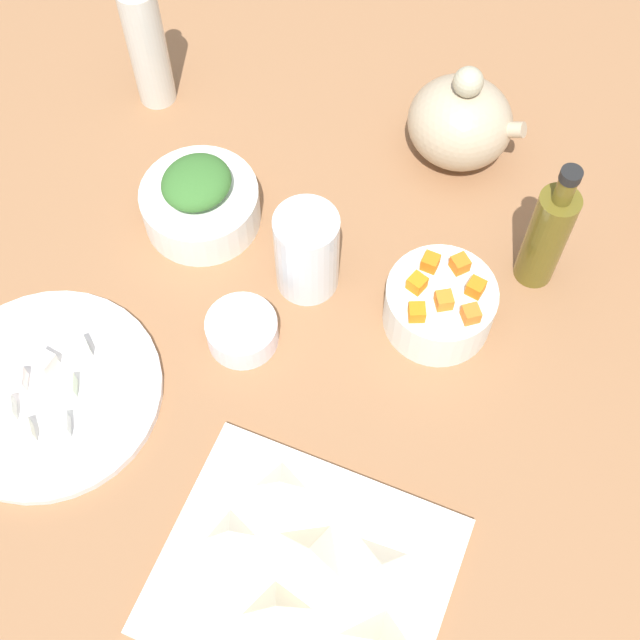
# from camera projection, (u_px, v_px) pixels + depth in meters

# --- Properties ---
(tabletop) EXTENTS (1.90, 1.90, 0.03)m
(tabletop) POSITION_uv_depth(u_px,v_px,m) (320.00, 347.00, 1.04)
(tabletop) COLOR #966642
(tabletop) RESTS_ON ground
(cutting_board) EXTENTS (0.30, 0.25, 0.01)m
(cutting_board) POSITION_uv_depth(u_px,v_px,m) (304.00, 576.00, 0.89)
(cutting_board) COLOR silver
(cutting_board) RESTS_ON tabletop
(plate_tofu) EXTENTS (0.26, 0.26, 0.01)m
(plate_tofu) POSITION_uv_depth(u_px,v_px,m) (48.00, 392.00, 0.99)
(plate_tofu) COLOR white
(plate_tofu) RESTS_ON tabletop
(bowl_greens) EXTENTS (0.15, 0.15, 0.05)m
(bowl_greens) POSITION_uv_depth(u_px,v_px,m) (201.00, 205.00, 1.09)
(bowl_greens) COLOR white
(bowl_greens) RESTS_ON tabletop
(bowl_carrots) EXTENTS (0.13, 0.13, 0.06)m
(bowl_carrots) POSITION_uv_depth(u_px,v_px,m) (439.00, 306.00, 1.01)
(bowl_carrots) COLOR white
(bowl_carrots) RESTS_ON tabletop
(bowl_small_side) EXTENTS (0.08, 0.08, 0.04)m
(bowl_small_side) POSITION_uv_depth(u_px,v_px,m) (242.00, 331.00, 1.01)
(bowl_small_side) COLOR white
(bowl_small_side) RESTS_ON tabletop
(teapot) EXTENTS (0.15, 0.13, 0.15)m
(teapot) POSITION_uv_depth(u_px,v_px,m) (461.00, 122.00, 1.11)
(teapot) COLOR tan
(teapot) RESTS_ON tabletop
(bottle_0) EXTENTS (0.05, 0.05, 0.19)m
(bottle_0) POSITION_uv_depth(u_px,v_px,m) (547.00, 235.00, 1.00)
(bottle_0) COLOR brown
(bottle_0) RESTS_ON tabletop
(bottle_1) EXTENTS (0.05, 0.05, 0.22)m
(bottle_1) POSITION_uv_depth(u_px,v_px,m) (147.00, 44.00, 1.13)
(bottle_1) COLOR silver
(bottle_1) RESTS_ON tabletop
(drinking_glass_0) EXTENTS (0.07, 0.07, 0.12)m
(drinking_glass_0) POSITION_uv_depth(u_px,v_px,m) (307.00, 252.00, 1.02)
(drinking_glass_0) COLOR white
(drinking_glass_0) RESTS_ON tabletop
(carrot_cube_0) EXTENTS (0.03, 0.03, 0.02)m
(carrot_cube_0) POSITION_uv_depth(u_px,v_px,m) (444.00, 300.00, 0.97)
(carrot_cube_0) COLOR orange
(carrot_cube_0) RESTS_ON bowl_carrots
(carrot_cube_1) EXTENTS (0.03, 0.03, 0.02)m
(carrot_cube_1) POSITION_uv_depth(u_px,v_px,m) (460.00, 264.00, 0.99)
(carrot_cube_1) COLOR orange
(carrot_cube_1) RESTS_ON bowl_carrots
(carrot_cube_2) EXTENTS (0.02, 0.02, 0.02)m
(carrot_cube_2) POSITION_uv_depth(u_px,v_px,m) (417.00, 283.00, 0.98)
(carrot_cube_2) COLOR orange
(carrot_cube_2) RESTS_ON bowl_carrots
(carrot_cube_3) EXTENTS (0.02, 0.02, 0.02)m
(carrot_cube_3) POSITION_uv_depth(u_px,v_px,m) (476.00, 287.00, 0.98)
(carrot_cube_3) COLOR orange
(carrot_cube_3) RESTS_ON bowl_carrots
(carrot_cube_4) EXTENTS (0.02, 0.02, 0.02)m
(carrot_cube_4) POSITION_uv_depth(u_px,v_px,m) (417.00, 312.00, 0.96)
(carrot_cube_4) COLOR orange
(carrot_cube_4) RESTS_ON bowl_carrots
(carrot_cube_5) EXTENTS (0.03, 0.03, 0.02)m
(carrot_cube_5) POSITION_uv_depth(u_px,v_px,m) (471.00, 314.00, 0.96)
(carrot_cube_5) COLOR orange
(carrot_cube_5) RESTS_ON bowl_carrots
(carrot_cube_6) EXTENTS (0.02, 0.02, 0.02)m
(carrot_cube_6) POSITION_uv_depth(u_px,v_px,m) (430.00, 262.00, 0.99)
(carrot_cube_6) COLOR orange
(carrot_cube_6) RESTS_ON bowl_carrots
(chopped_greens_mound) EXTENTS (0.10, 0.11, 0.04)m
(chopped_greens_mound) POSITION_uv_depth(u_px,v_px,m) (196.00, 182.00, 1.05)
(chopped_greens_mound) COLOR #386F2D
(chopped_greens_mound) RESTS_ON bowl_greens
(tofu_cube_0) EXTENTS (0.02, 0.02, 0.02)m
(tofu_cube_0) POSITION_uv_depth(u_px,v_px,m) (44.00, 362.00, 0.99)
(tofu_cube_0) COLOR silver
(tofu_cube_0) RESTS_ON plate_tofu
(tofu_cube_1) EXTENTS (0.03, 0.03, 0.02)m
(tofu_cube_1) POSITION_uv_depth(u_px,v_px,m) (4.00, 409.00, 0.96)
(tofu_cube_1) COLOR white
(tofu_cube_1) RESTS_ON plate_tofu
(tofu_cube_2) EXTENTS (0.03, 0.03, 0.02)m
(tofu_cube_2) POSITION_uv_depth(u_px,v_px,m) (65.00, 386.00, 0.97)
(tofu_cube_2) COLOR #E3F3CB
(tofu_cube_2) RESTS_ON plate_tofu
(tofu_cube_3) EXTENTS (0.03, 0.03, 0.02)m
(tofu_cube_3) POSITION_uv_depth(u_px,v_px,m) (15.00, 380.00, 0.98)
(tofu_cube_3) COLOR white
(tofu_cube_3) RESTS_ON plate_tofu
(tofu_cube_4) EXTENTS (0.03, 0.03, 0.02)m
(tofu_cube_4) POSITION_uv_depth(u_px,v_px,m) (59.00, 426.00, 0.95)
(tofu_cube_4) COLOR white
(tofu_cube_4) RESTS_ON plate_tofu
(tofu_cube_5) EXTENTS (0.03, 0.03, 0.02)m
(tofu_cube_5) POSITION_uv_depth(u_px,v_px,m) (79.00, 348.00, 1.00)
(tofu_cube_5) COLOR silver
(tofu_cube_5) RESTS_ON plate_tofu
(tofu_cube_6) EXTENTS (0.03, 0.03, 0.02)m
(tofu_cube_6) POSITION_uv_depth(u_px,v_px,m) (22.00, 432.00, 0.95)
(tofu_cube_6) COLOR white
(tofu_cube_6) RESTS_ON plate_tofu
(dumpling_0) EXTENTS (0.06, 0.06, 0.03)m
(dumpling_0) POSITION_uv_depth(u_px,v_px,m) (309.00, 552.00, 0.89)
(dumpling_0) COLOR beige
(dumpling_0) RESTS_ON cutting_board
(dumpling_1) EXTENTS (0.05, 0.05, 0.02)m
(dumpling_1) POSITION_uv_depth(u_px,v_px,m) (280.00, 485.00, 0.92)
(dumpling_1) COLOR beige
(dumpling_1) RESTS_ON cutting_board
(dumpling_2) EXTENTS (0.05, 0.05, 0.03)m
(dumpling_2) POSITION_uv_depth(u_px,v_px,m) (230.00, 534.00, 0.90)
(dumpling_2) COLOR beige
(dumpling_2) RESTS_ON cutting_board
(dumpling_3) EXTENTS (0.07, 0.06, 0.03)m
(dumpling_3) POSITION_uv_depth(u_px,v_px,m) (276.00, 609.00, 0.86)
(dumpling_3) COLOR beige
(dumpling_3) RESTS_ON cutting_board
(dumpling_4) EXTENTS (0.07, 0.07, 0.03)m
(dumpling_4) POSITION_uv_depth(u_px,v_px,m) (381.00, 568.00, 0.88)
(dumpling_4) COLOR beige
(dumpling_4) RESTS_ON cutting_board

